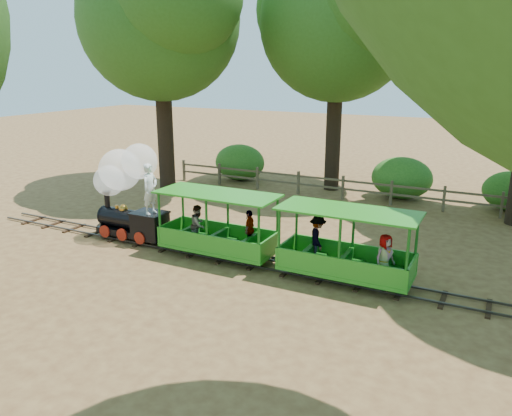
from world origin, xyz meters
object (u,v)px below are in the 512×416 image
at_px(fence, 367,188).
at_px(carriage_front, 218,232).
at_px(locomotive, 126,185).
at_px(carriage_rear, 344,252).

bearing_deg(fence, carriage_front, -105.53).
relative_size(carriage_front, fence, 0.20).
distance_m(locomotive, carriage_rear, 7.19).
height_order(carriage_front, fence, carriage_front).
xyz_separation_m(carriage_front, carriage_rear, (3.73, 0.04, 0.02)).
height_order(locomotive, fence, locomotive).
relative_size(locomotive, carriage_rear, 0.90).
relative_size(carriage_front, carriage_rear, 1.00).
height_order(carriage_rear, fence, carriage_rear).
bearing_deg(carriage_front, fence, 74.47).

